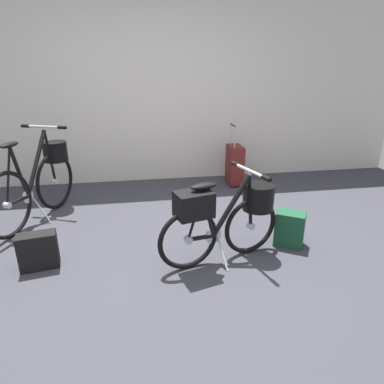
{
  "coord_description": "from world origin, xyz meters",
  "views": [
    {
      "loc": [
        -0.3,
        -2.22,
        1.51
      ],
      "look_at": [
        0.14,
        0.34,
        0.55
      ],
      "focal_mm": 30.97,
      "sensor_mm": 36.0,
      "label": 1
    }
  ],
  "objects_px": {
    "rolling_suitcase": "(235,164)",
    "handbag_on_floor": "(38,251)",
    "backpack_on_floor": "(290,229)",
    "folding_bike_foreground": "(226,214)",
    "display_bike_left": "(39,177)"
  },
  "relations": [
    {
      "from": "rolling_suitcase",
      "to": "handbag_on_floor",
      "type": "bearing_deg",
      "value": -140.72
    },
    {
      "from": "rolling_suitcase",
      "to": "backpack_on_floor",
      "type": "relative_size",
      "value": 2.6
    },
    {
      "from": "folding_bike_foreground",
      "to": "rolling_suitcase",
      "type": "xyz_separation_m",
      "value": [
        0.64,
        1.89,
        -0.13
      ]
    },
    {
      "from": "backpack_on_floor",
      "to": "display_bike_left",
      "type": "bearing_deg",
      "value": 156.05
    },
    {
      "from": "folding_bike_foreground",
      "to": "handbag_on_floor",
      "type": "xyz_separation_m",
      "value": [
        -1.51,
        0.13,
        -0.27
      ]
    },
    {
      "from": "display_bike_left",
      "to": "handbag_on_floor",
      "type": "xyz_separation_m",
      "value": [
        0.21,
        -1.06,
        -0.3
      ]
    },
    {
      "from": "folding_bike_foreground",
      "to": "backpack_on_floor",
      "type": "bearing_deg",
      "value": 12.25
    },
    {
      "from": "rolling_suitcase",
      "to": "backpack_on_floor",
      "type": "xyz_separation_m",
      "value": [
        0.0,
        -1.75,
        -0.13
      ]
    },
    {
      "from": "display_bike_left",
      "to": "backpack_on_floor",
      "type": "height_order",
      "value": "display_bike_left"
    },
    {
      "from": "folding_bike_foreground",
      "to": "rolling_suitcase",
      "type": "height_order",
      "value": "rolling_suitcase"
    },
    {
      "from": "folding_bike_foreground",
      "to": "backpack_on_floor",
      "type": "xyz_separation_m",
      "value": [
        0.64,
        0.14,
        -0.26
      ]
    },
    {
      "from": "folding_bike_foreground",
      "to": "handbag_on_floor",
      "type": "bearing_deg",
      "value": 175.15
    },
    {
      "from": "rolling_suitcase",
      "to": "folding_bike_foreground",
      "type": "bearing_deg",
      "value": -108.68
    },
    {
      "from": "handbag_on_floor",
      "to": "display_bike_left",
      "type": "bearing_deg",
      "value": 101.0
    },
    {
      "from": "folding_bike_foreground",
      "to": "handbag_on_floor",
      "type": "height_order",
      "value": "folding_bike_foreground"
    }
  ]
}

